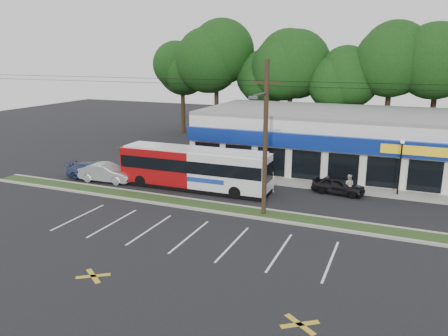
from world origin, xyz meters
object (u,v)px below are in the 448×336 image
lamp_post (401,161)px  pedestrian_a (271,182)px  utility_pole (263,134)px  car_silver (107,173)px  car_blue (94,171)px  car_dark (338,185)px  metrobus (194,168)px  pedestrian_b (349,185)px

lamp_post → pedestrian_a: size_ratio=2.59×
utility_pole → car_silver: size_ratio=10.84×
lamp_post → car_blue: bearing=-168.2°
lamp_post → car_dark: (-4.17, -1.25, -2.00)m
utility_pole → car_dark: bearing=58.9°
metrobus → pedestrian_b: metrobus is taller
car_blue → pedestrian_b: (20.60, 3.55, 0.14)m
utility_pole → car_silver: 15.24m
car_blue → pedestrian_a: pedestrian_a is taller
metrobus → car_silver: bearing=-173.3°
utility_pole → car_blue: utility_pole is taller
pedestrian_a → utility_pole: bearing=91.5°
utility_pole → pedestrian_b: (4.77, 6.42, -4.59)m
car_dark → car_silver: 18.73m
lamp_post → utility_pole: bearing=-136.1°
car_dark → pedestrian_b: pedestrian_b is taller
metrobus → pedestrian_b: 11.80m
car_silver → pedestrian_a: (13.45, 2.56, 0.06)m
car_dark → car_blue: car_blue is taller
metrobus → car_blue: bearing=-176.4°
metrobus → lamp_post: bearing=15.4°
metrobus → car_dark: bearing=15.2°
pedestrian_a → pedestrian_b: size_ratio=1.00×
pedestrian_b → car_blue: bearing=11.1°
car_silver → utility_pole: bearing=-104.5°
metrobus → car_blue: metrobus is taller
utility_pole → pedestrian_b: 9.22m
lamp_post → car_dark: 4.79m
metrobus → car_dark: size_ratio=3.07×
utility_pole → pedestrian_a: 6.93m
pedestrian_a → metrobus: bearing=7.3°
car_silver → car_dark: bearing=-81.8°
lamp_post → pedestrian_a: bearing=-163.0°
lamp_post → pedestrian_b: lamp_post is taller
car_blue → pedestrian_b: 20.90m
car_blue → pedestrian_a: bearing=-89.5°
utility_pole → car_silver: utility_pole is taller
utility_pole → metrobus: (-6.64, 3.57, -3.70)m
lamp_post → car_silver: (-22.45, -5.30, -1.91)m
car_dark → car_silver: car_silver is taller
utility_pole → metrobus: size_ratio=4.14×
car_blue → lamp_post: bearing=-86.3°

